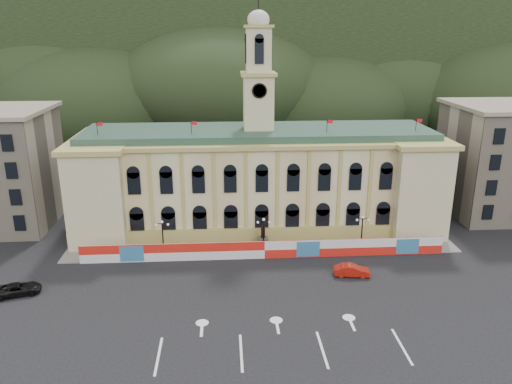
{
  "coord_description": "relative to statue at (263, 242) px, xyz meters",
  "views": [
    {
      "loc": [
        -5.23,
        -47.4,
        29.93
      ],
      "look_at": [
        -1.0,
        18.0,
        8.66
      ],
      "focal_mm": 35.0,
      "sensor_mm": 36.0,
      "label": 1
    }
  ],
  "objects": [
    {
      "name": "lamp_left",
      "position": [
        -14.0,
        -1.0,
        1.89
      ],
      "size": [
        1.96,
        0.44,
        5.15
      ],
      "color": "black",
      "rests_on": "ground"
    },
    {
      "name": "lamp_right",
      "position": [
        14.0,
        -1.0,
        1.89
      ],
      "size": [
        1.96,
        0.44,
        5.15
      ],
      "color": "black",
      "rests_on": "ground"
    },
    {
      "name": "hill_ridge",
      "position": [
        0.03,
        103.99,
        18.3
      ],
      "size": [
        230.0,
        80.0,
        64.0
      ],
      "color": "black",
      "rests_on": "ground"
    },
    {
      "name": "side_building_right",
      "position": [
        43.0,
        12.93,
        8.14
      ],
      "size": [
        21.0,
        17.0,
        18.6
      ],
      "color": "tan",
      "rests_on": "ground"
    },
    {
      "name": "ground",
      "position": [
        0.0,
        -18.0,
        -1.19
      ],
      "size": [
        260.0,
        260.0,
        0.0
      ],
      "primitive_type": "plane",
      "color": "black",
      "rests_on": "ground"
    },
    {
      "name": "lane_markings",
      "position": [
        0.0,
        -23.0,
        -1.18
      ],
      "size": [
        26.0,
        10.0,
        0.02
      ],
      "primitive_type": null,
      "color": "white",
      "rests_on": "ground"
    },
    {
      "name": "city_hall",
      "position": [
        0.0,
        9.63,
        6.66
      ],
      "size": [
        56.2,
        17.6,
        37.1
      ],
      "color": "beige",
      "rests_on": "ground"
    },
    {
      "name": "hoarding_fence",
      "position": [
        0.06,
        -2.93,
        0.06
      ],
      "size": [
        50.0,
        0.44,
        2.5
      ],
      "color": "red",
      "rests_on": "ground"
    },
    {
      "name": "red_sedan",
      "position": [
        10.7,
        -8.88,
        -0.43
      ],
      "size": [
        2.8,
        5.02,
        1.52
      ],
      "primitive_type": "imported",
      "rotation": [
        0.0,
        0.0,
        1.44
      ],
      "color": "#A2150B",
      "rests_on": "ground"
    },
    {
      "name": "statue",
      "position": [
        0.0,
        0.0,
        0.0
      ],
      "size": [
        1.4,
        1.4,
        3.72
      ],
      "color": "#595651",
      "rests_on": "ground"
    },
    {
      "name": "black_suv",
      "position": [
        -30.0,
        -11.0,
        -0.47
      ],
      "size": [
        5.19,
        6.43,
        1.42
      ],
      "primitive_type": "imported",
      "rotation": [
        0.0,
        0.0,
        1.86
      ],
      "color": "black",
      "rests_on": "ground"
    },
    {
      "name": "pavement",
      "position": [
        0.0,
        -0.25,
        -1.11
      ],
      "size": [
        56.0,
        5.5,
        0.16
      ],
      "primitive_type": "cube",
      "color": "slate",
      "rests_on": "ground"
    },
    {
      "name": "lamp_center",
      "position": [
        0.0,
        -1.0,
        1.89
      ],
      "size": [
        1.96,
        0.44,
        5.15
      ],
      "color": "black",
      "rests_on": "ground"
    }
  ]
}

